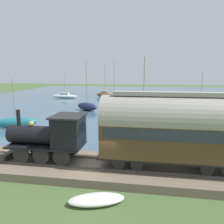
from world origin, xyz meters
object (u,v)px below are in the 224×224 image
Objects in this scene: sailboat_brown at (105,94)px; sailboat_black at (114,99)px; sailboat_teal at (16,123)px; steam_locomotive at (52,135)px; sailboat_white at (65,96)px; sailboat_green at (143,122)px; beached_dinghy at (96,200)px; passenger_coach at (172,127)px; rowboat_far_out at (151,147)px; sailboat_blue at (201,96)px; rowboat_off_pier at (61,123)px; sailboat_navy at (87,106)px.

sailboat_black is (-8.91, -3.72, -0.15)m from sailboat_brown.
sailboat_brown is at bearing -28.19° from sailboat_teal.
sailboat_white is (38.12, 13.87, -1.83)m from steam_locomotive.
sailboat_green reaches higher than beached_dinghy.
sailboat_brown is (41.39, 12.09, -2.38)m from passenger_coach.
rowboat_far_out is 8.46m from beached_dinghy.
sailboat_white is 0.98× the size of sailboat_blue.
sailboat_brown reaches higher than passenger_coach.
sailboat_teal is 0.70× the size of sailboat_brown.
passenger_coach is 33.64m from sailboat_black.
rowboat_off_pier is (2.15, -4.57, -0.42)m from sailboat_teal.
sailboat_brown reaches higher than sailboat_teal.
rowboat_off_pier is (-10.55, 0.41, -0.47)m from sailboat_navy.
rowboat_off_pier is (11.59, 11.84, -2.92)m from passenger_coach.
beached_dinghy is (-45.26, 15.16, -0.55)m from sailboat_blue.
steam_locomotive is 40.61m from sailboat_white.
rowboat_far_out is at bearing -161.76° from sailboat_brown.
sailboat_white reaches higher than rowboat_off_pier.
sailboat_teal is at bearing 155.44° from sailboat_black.
sailboat_green is at bearing -139.73° from sailboat_white.
sailboat_navy reaches higher than steam_locomotive.
sailboat_black reaches higher than beached_dinghy.
sailboat_teal reaches higher than sailboat_white.
sailboat_blue is at bearing -18.52° from beached_dinghy.
rowboat_far_out is at bearing -145.68° from sailboat_white.
beached_dinghy is (-44.89, -8.26, -0.55)m from sailboat_brown.
sailboat_brown is at bearing 111.95° from sailboat_blue.
sailboat_black reaches higher than rowboat_far_out.
sailboat_black reaches higher than sailboat_white.
sailboat_brown reaches higher than steam_locomotive.
sailboat_green is at bearing 8.64° from passenger_coach.
sailboat_green is at bearing -41.14° from rowboat_far_out.
rowboat_far_out is (-4.97, -15.39, -0.39)m from sailboat_teal.
passenger_coach is 1.09× the size of sailboat_green.
steam_locomotive is 12.51m from rowboat_off_pier.
passenger_coach is 19.09m from sailboat_teal.
passenger_coach is 43.19m from sailboat_brown.
passenger_coach is at bearing -162.18° from sailboat_brown.
steam_locomotive is 7.66m from passenger_coach.
sailboat_brown is 29.81m from rowboat_off_pier.
sailboat_brown is at bearing 6.16° from steam_locomotive.
sailboat_navy is 3.11× the size of rowboat_far_out.
rowboat_far_out is at bearing -55.93° from steam_locomotive.
steam_locomotive is at bearing -157.58° from sailboat_teal.
rowboat_off_pier is at bearing -157.00° from sailboat_white.
sailboat_green reaches higher than sailboat_blue.
sailboat_green is 3.13× the size of rowboat_far_out.
sailboat_green is at bearing -7.06° from beached_dinghy.
sailboat_green reaches higher than rowboat_off_pier.
sailboat_green is 1.42× the size of sailboat_teal.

